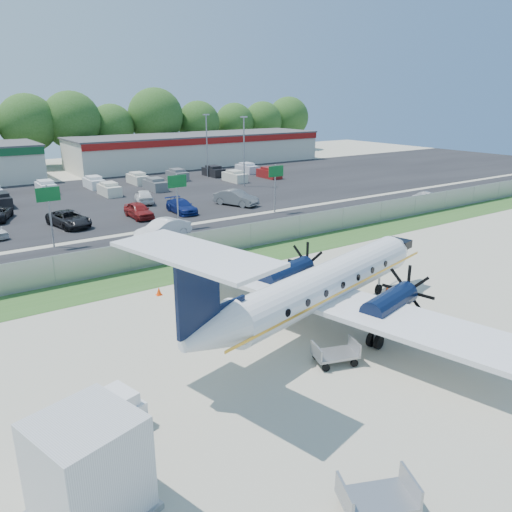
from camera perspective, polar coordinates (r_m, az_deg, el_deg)
ground at (r=26.71m, az=7.36°, el=-7.97°), size 170.00×170.00×0.00m
grass_verge at (r=35.82m, az=-5.43°, el=-1.07°), size 170.00×4.00×0.02m
access_road at (r=41.82m, az=-10.12°, el=1.51°), size 170.00×8.00×0.02m
parking_lot at (r=61.10m, az=-18.43°, el=6.01°), size 170.00×32.00×0.02m
perimeter_fence at (r=37.20m, az=-6.98°, el=1.21°), size 120.00×0.06×1.99m
building_east at (r=90.69m, az=-6.59°, el=12.05°), size 44.40×12.40×5.24m
sign_left at (r=42.25m, az=-22.59°, el=5.61°), size 1.80×0.26×5.00m
sign_mid at (r=45.69m, az=-8.99°, el=7.59°), size 1.80×0.26×5.00m
sign_right at (r=51.31m, az=2.26°, el=8.90°), size 1.80×0.26×5.00m
light_pole_ne at (r=66.81m, az=-1.39°, el=12.38°), size 0.90×0.35×9.09m
light_pole_se at (r=75.36m, az=-5.65°, el=12.92°), size 0.90×0.35×9.09m
tree_line at (r=93.90m, az=-24.49°, el=9.17°), size 112.00×6.00×14.00m
aircraft at (r=25.69m, az=7.62°, el=-3.29°), size 20.11×19.67×6.14m
pushback_tug at (r=19.43m, az=-16.60°, el=-17.07°), size 2.92×2.45×1.41m
baggage_cart_near at (r=23.18m, az=9.05°, el=-10.96°), size 2.24×1.73×1.03m
baggage_cart_far at (r=16.32m, az=13.70°, el=-25.30°), size 2.47×2.02×1.12m
service_container at (r=15.98m, az=-18.57°, el=-22.33°), size 3.54×3.54×3.18m
cone_nose at (r=31.56m, az=14.77°, el=-3.79°), size 0.38×0.38×0.54m
cone_starboard_wing at (r=30.94m, az=-11.04°, el=-3.98°), size 0.35×0.35×0.50m
road_car_mid at (r=43.09m, az=-10.54°, el=1.96°), size 5.27×2.93×1.65m
road_car_east at (r=59.60m, az=19.29°, el=5.64°), size 4.32×2.63×1.34m
parked_car_b at (r=49.47m, az=-20.50°, el=3.17°), size 3.46×5.70×1.48m
parked_car_c at (r=51.06m, az=-13.20°, el=4.26°), size 1.83×4.51×1.54m
parked_car_d at (r=52.47m, az=-8.48°, el=4.90°), size 2.09×4.85×1.39m
parked_car_e at (r=55.62m, az=-2.30°, el=5.81°), size 3.62×5.43×1.69m
parked_car_g at (r=58.16m, az=-12.65°, el=5.92°), size 3.04×4.90×1.56m
far_parking_rows at (r=65.85m, az=-19.69°, el=6.67°), size 56.00×10.00×1.60m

